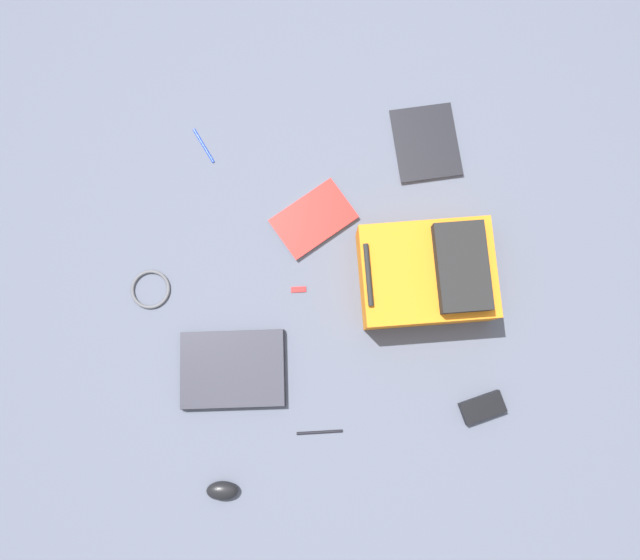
{
  "coord_description": "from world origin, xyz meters",
  "views": [
    {
      "loc": [
        -0.26,
        0.09,
        1.82
      ],
      "look_at": [
        -0.01,
        0.02,
        0.02
      ],
      "focal_mm": 31.68,
      "sensor_mm": 36.0,
      "label": 1
    }
  ],
  "objects_px": {
    "power_brick": "(482,407)",
    "pen_black": "(320,432)",
    "usb_stick": "(299,289)",
    "cable_coil": "(151,289)",
    "laptop": "(233,369)",
    "backpack": "(429,274)",
    "book_red": "(314,219)",
    "pen_blue": "(203,145)",
    "book_blue": "(426,143)",
    "computer_mouse": "(222,491)"
  },
  "relations": [
    {
      "from": "power_brick",
      "to": "pen_black",
      "type": "xyz_separation_m",
      "value": [
        0.06,
        0.51,
        -0.01
      ]
    },
    {
      "from": "usb_stick",
      "to": "cable_coil",
      "type": "bearing_deg",
      "value": 74.54
    },
    {
      "from": "laptop",
      "to": "power_brick",
      "type": "distance_m",
      "value": 0.79
    },
    {
      "from": "backpack",
      "to": "pen_black",
      "type": "bearing_deg",
      "value": 129.82
    },
    {
      "from": "book_red",
      "to": "pen_blue",
      "type": "bearing_deg",
      "value": 39.9
    },
    {
      "from": "book_blue",
      "to": "computer_mouse",
      "type": "bearing_deg",
      "value": 134.21
    },
    {
      "from": "laptop",
      "to": "computer_mouse",
      "type": "relative_size",
      "value": 3.9
    },
    {
      "from": "laptop",
      "to": "power_brick",
      "type": "bearing_deg",
      "value": -114.06
    },
    {
      "from": "book_red",
      "to": "cable_coil",
      "type": "height_order",
      "value": "book_red"
    },
    {
      "from": "book_red",
      "to": "pen_black",
      "type": "bearing_deg",
      "value": 166.22
    },
    {
      "from": "backpack",
      "to": "computer_mouse",
      "type": "relative_size",
      "value": 4.75
    },
    {
      "from": "computer_mouse",
      "to": "pen_black",
      "type": "relative_size",
      "value": 0.67
    },
    {
      "from": "power_brick",
      "to": "pen_black",
      "type": "bearing_deg",
      "value": 83.24
    },
    {
      "from": "book_red",
      "to": "pen_blue",
      "type": "height_order",
      "value": "book_red"
    },
    {
      "from": "backpack",
      "to": "power_brick",
      "type": "relative_size",
      "value": 3.46
    },
    {
      "from": "usb_stick",
      "to": "backpack",
      "type": "bearing_deg",
      "value": -99.9
    },
    {
      "from": "pen_black",
      "to": "pen_blue",
      "type": "relative_size",
      "value": 1.06
    },
    {
      "from": "backpack",
      "to": "cable_coil",
      "type": "xyz_separation_m",
      "value": [
        0.2,
        0.87,
        -0.07
      ]
    },
    {
      "from": "power_brick",
      "to": "laptop",
      "type": "bearing_deg",
      "value": 65.94
    },
    {
      "from": "cable_coil",
      "to": "power_brick",
      "type": "relative_size",
      "value": 0.96
    },
    {
      "from": "laptop",
      "to": "usb_stick",
      "type": "distance_m",
      "value": 0.33
    },
    {
      "from": "book_red",
      "to": "pen_black",
      "type": "xyz_separation_m",
      "value": [
        -0.67,
        0.16,
        -0.0
      ]
    },
    {
      "from": "cable_coil",
      "to": "power_brick",
      "type": "xyz_separation_m",
      "value": [
        -0.64,
        -0.92,
        0.01
      ]
    },
    {
      "from": "power_brick",
      "to": "pen_blue",
      "type": "distance_m",
      "value": 1.25
    },
    {
      "from": "laptop",
      "to": "computer_mouse",
      "type": "distance_m",
      "value": 0.37
    },
    {
      "from": "computer_mouse",
      "to": "power_brick",
      "type": "relative_size",
      "value": 0.73
    },
    {
      "from": "pen_black",
      "to": "laptop",
      "type": "bearing_deg",
      "value": 39.0
    },
    {
      "from": "laptop",
      "to": "usb_stick",
      "type": "relative_size",
      "value": 7.82
    },
    {
      "from": "cable_coil",
      "to": "usb_stick",
      "type": "xyz_separation_m",
      "value": [
        -0.13,
        -0.46,
        -0.0
      ]
    },
    {
      "from": "laptop",
      "to": "usb_stick",
      "type": "xyz_separation_m",
      "value": [
        0.19,
        -0.27,
        -0.01
      ]
    },
    {
      "from": "computer_mouse",
      "to": "laptop",
      "type": "bearing_deg",
      "value": -3.92
    },
    {
      "from": "book_red",
      "to": "book_blue",
      "type": "height_order",
      "value": "book_red"
    },
    {
      "from": "laptop",
      "to": "cable_coil",
      "type": "height_order",
      "value": "laptop"
    },
    {
      "from": "book_blue",
      "to": "power_brick",
      "type": "bearing_deg",
      "value": 174.44
    },
    {
      "from": "power_brick",
      "to": "pen_blue",
      "type": "bearing_deg",
      "value": 30.75
    },
    {
      "from": "backpack",
      "to": "laptop",
      "type": "height_order",
      "value": "backpack"
    },
    {
      "from": "book_red",
      "to": "pen_blue",
      "type": "distance_m",
      "value": 0.45
    },
    {
      "from": "cable_coil",
      "to": "usb_stick",
      "type": "distance_m",
      "value": 0.48
    },
    {
      "from": "book_blue",
      "to": "pen_black",
      "type": "height_order",
      "value": "book_blue"
    },
    {
      "from": "book_blue",
      "to": "pen_blue",
      "type": "bearing_deg",
      "value": 75.08
    },
    {
      "from": "cable_coil",
      "to": "power_brick",
      "type": "bearing_deg",
      "value": -124.92
    },
    {
      "from": "cable_coil",
      "to": "usb_stick",
      "type": "relative_size",
      "value": 2.65
    },
    {
      "from": "pen_blue",
      "to": "pen_black",
      "type": "bearing_deg",
      "value": -172.86
    },
    {
      "from": "backpack",
      "to": "pen_black",
      "type": "height_order",
      "value": "backpack"
    },
    {
      "from": "power_brick",
      "to": "computer_mouse",
      "type": "bearing_deg",
      "value": 91.67
    },
    {
      "from": "book_red",
      "to": "pen_black",
      "type": "relative_size",
      "value": 2.02
    },
    {
      "from": "book_red",
      "to": "usb_stick",
      "type": "height_order",
      "value": "book_red"
    },
    {
      "from": "pen_black",
      "to": "usb_stick",
      "type": "distance_m",
      "value": 0.46
    },
    {
      "from": "computer_mouse",
      "to": "usb_stick",
      "type": "xyz_separation_m",
      "value": [
        0.54,
        -0.39,
        -0.02
      ]
    },
    {
      "from": "backpack",
      "to": "laptop",
      "type": "xyz_separation_m",
      "value": [
        -0.12,
        0.67,
        -0.06
      ]
    }
  ]
}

